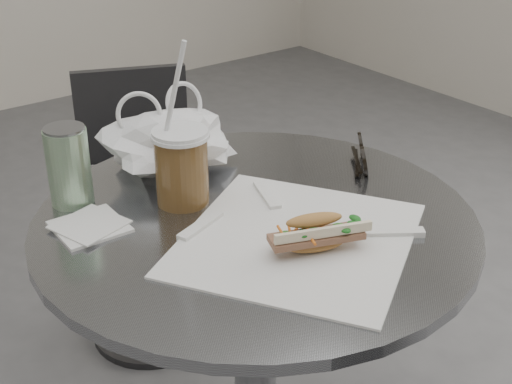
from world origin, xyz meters
TOP-DOWN VIEW (x-y plane):
  - cafe_table at (0.00, 0.20)m, footprint 0.76×0.76m
  - chair_far at (0.16, 0.93)m, footprint 0.42×0.44m
  - sandwich_paper at (0.01, 0.10)m, footprint 0.50×0.49m
  - banh_mi at (0.01, 0.05)m, footprint 0.20×0.13m
  - iced_coffee at (-0.07, 0.32)m, footprint 0.10×0.10m
  - sunglasses at (0.29, 0.24)m, footprint 0.10×0.11m
  - plastic_bag at (-0.02, 0.44)m, footprint 0.27×0.23m
  - napkin_stack at (-0.24, 0.33)m, footprint 0.13×0.13m
  - drink_can at (-0.23, 0.44)m, footprint 0.07×0.07m

SIDE VIEW (x-z plane):
  - chair_far at x=0.16m, z-range -0.04..0.71m
  - cafe_table at x=0.00m, z-range 0.10..0.84m
  - sandwich_paper at x=0.01m, z-range 0.74..0.74m
  - napkin_stack at x=-0.24m, z-range 0.74..0.75m
  - sunglasses at x=0.29m, z-range 0.73..0.79m
  - banh_mi at x=0.01m, z-range 0.74..0.80m
  - plastic_bag at x=-0.02m, z-range 0.74..0.86m
  - iced_coffee at x=-0.07m, z-range 0.66..0.96m
  - drink_can at x=-0.23m, z-range 0.74..0.88m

